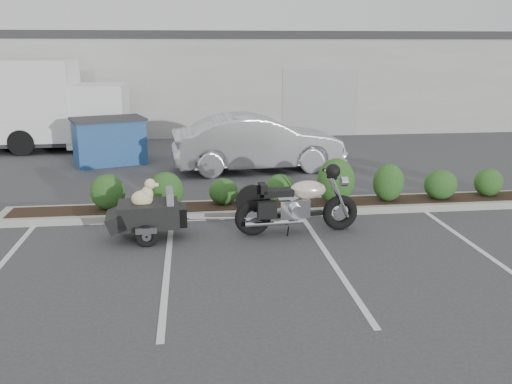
{
  "coord_description": "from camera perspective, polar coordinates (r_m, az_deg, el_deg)",
  "views": [
    {
      "loc": [
        -1.05,
        -8.87,
        3.45
      ],
      "look_at": [
        0.15,
        1.04,
        0.75
      ],
      "focal_mm": 38.0,
      "sensor_mm": 36.0,
      "label": 1
    }
  ],
  "objects": [
    {
      "name": "ground",
      "position": [
        9.58,
        -0.13,
        -5.99
      ],
      "size": [
        90.0,
        90.0,
        0.0
      ],
      "primitive_type": "plane",
      "color": "#38383A",
      "rests_on": "ground"
    },
    {
      "name": "delivery_truck",
      "position": [
        19.97,
        -22.49,
        8.22
      ],
      "size": [
        6.56,
        2.35,
        2.99
      ],
      "rotation": [
        0.0,
        0.0,
        -0.01
      ],
      "color": "white",
      "rests_on": "ground"
    },
    {
      "name": "sedan",
      "position": [
        15.43,
        0.21,
        5.22
      ],
      "size": [
        4.94,
        2.09,
        1.59
      ],
      "primitive_type": "imported",
      "rotation": [
        0.0,
        0.0,
        1.66
      ],
      "color": "#BBBBC3",
      "rests_on": "ground"
    },
    {
      "name": "motorcycle",
      "position": [
        10.25,
        4.37,
        -1.35
      ],
      "size": [
        2.41,
        0.82,
        1.38
      ],
      "rotation": [
        0.0,
        0.0,
        0.07
      ],
      "color": "black",
      "rests_on": "ground"
    },
    {
      "name": "building",
      "position": [
        25.94,
        -4.67,
        11.89
      ],
      "size": [
        26.0,
        10.0,
        4.0
      ],
      "primitive_type": "cube",
      "color": "#9EA099",
      "rests_on": "ground"
    },
    {
      "name": "planter_kerb",
      "position": [
        11.76,
        3.45,
        -1.58
      ],
      "size": [
        12.0,
        1.0,
        0.15
      ],
      "primitive_type": "cube",
      "color": "#9E9E93",
      "rests_on": "ground"
    },
    {
      "name": "pet_trailer",
      "position": [
        10.13,
        -11.33,
        -2.2
      ],
      "size": [
        1.93,
        1.08,
        1.15
      ],
      "rotation": [
        0.0,
        0.0,
        0.07
      ],
      "color": "black",
      "rests_on": "ground"
    },
    {
      "name": "dumpster",
      "position": [
        16.96,
        -15.21,
        5.27
      ],
      "size": [
        2.44,
        2.02,
        1.38
      ],
      "rotation": [
        0.0,
        0.0,
        0.33
      ],
      "color": "navy",
      "rests_on": "ground"
    }
  ]
}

